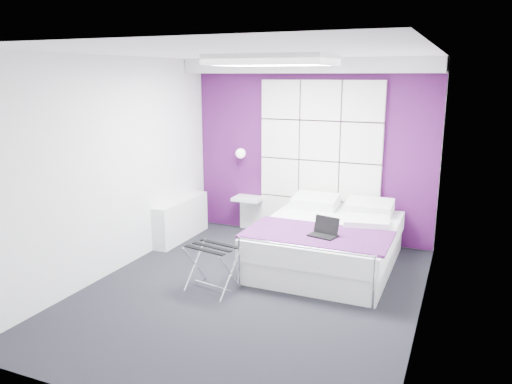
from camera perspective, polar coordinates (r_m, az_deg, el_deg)
floor at (r=5.73m, az=-0.59°, el=-11.30°), size 4.40×4.40×0.00m
ceiling at (r=5.21m, az=-0.66°, el=15.67°), size 4.40×4.40×0.00m
wall_back at (r=7.36m, az=6.29°, el=4.74°), size 3.60×0.00×3.60m
wall_left at (r=6.25m, az=-15.93°, el=2.80°), size 0.00×4.40×4.40m
wall_right at (r=4.90m, az=19.03°, el=-0.22°), size 0.00×4.40×4.40m
accent_wall at (r=7.35m, az=6.27°, el=4.73°), size 3.58×0.02×2.58m
soffit at (r=7.04m, az=5.94°, el=14.17°), size 3.58×0.50×0.20m
headboard at (r=7.28m, az=7.26°, el=3.58°), size 1.80×0.08×2.30m
skylight at (r=5.77m, az=1.82°, el=14.94°), size 1.36×0.86×0.12m
wall_lamp at (r=7.61m, az=-1.64°, el=4.48°), size 0.15×0.15×0.15m
radiator at (r=7.45m, az=-8.53°, el=-3.11°), size 0.22×1.20×0.60m
bed at (r=6.43m, az=8.21°, el=-5.74°), size 1.69×2.04×0.72m
nightstand at (r=7.66m, az=-0.93°, el=-0.75°), size 0.43×0.33×0.05m
luggage_rack at (r=5.68m, az=-5.00°, el=-8.69°), size 0.53×0.39×0.52m
laptop at (r=5.80m, az=7.77°, el=-4.44°), size 0.31×0.22×0.22m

